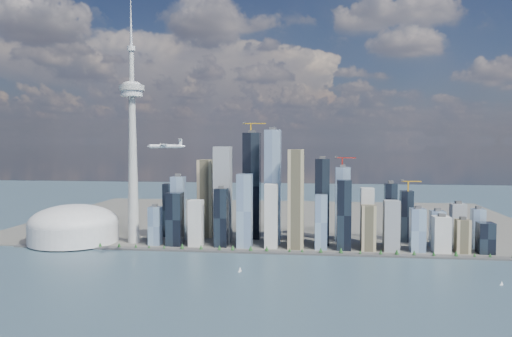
# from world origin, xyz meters

# --- Properties ---
(ground) EXTENTS (4000.00, 4000.00, 0.00)m
(ground) POSITION_xyz_m (0.00, 0.00, 0.00)
(ground) COLOR #2F4452
(ground) RESTS_ON ground
(seawall) EXTENTS (1100.00, 22.00, 4.00)m
(seawall) POSITION_xyz_m (0.00, 250.00, 2.00)
(seawall) COLOR #383838
(seawall) RESTS_ON ground
(land) EXTENTS (1400.00, 900.00, 3.00)m
(land) POSITION_xyz_m (0.00, 700.00, 1.50)
(land) COLOR #4C4C47
(land) RESTS_ON ground
(shoreline_trees) EXTENTS (960.53, 7.20, 8.80)m
(shoreline_trees) POSITION_xyz_m (0.00, 250.00, 8.78)
(shoreline_trees) COLOR #3F2D1E
(shoreline_trees) RESTS_ON seawall
(skyscraper_cluster) EXTENTS (736.00, 142.00, 277.94)m
(skyscraper_cluster) POSITION_xyz_m (59.61, 336.81, 86.68)
(skyscraper_cluster) COLOR black
(skyscraper_cluster) RESTS_ON land
(needle_tower) EXTENTS (56.00, 56.00, 550.50)m
(needle_tower) POSITION_xyz_m (-300.00, 310.00, 235.84)
(needle_tower) COLOR #9A9995
(needle_tower) RESTS_ON land
(dome_stadium) EXTENTS (200.00, 200.00, 86.00)m
(dome_stadium) POSITION_xyz_m (-440.00, 300.00, 39.44)
(dome_stadium) COLOR #B9B9B9
(dome_stadium) RESTS_ON land
(airplane) EXTENTS (69.53, 61.94, 17.12)m
(airplane) POSITION_xyz_m (-160.75, 115.06, 226.64)
(airplane) COLOR silver
(airplane) RESTS_ON ground
(sailboat_west) EXTENTS (6.68, 4.15, 9.58)m
(sailboat_west) POSITION_xyz_m (-19.94, 94.12, 3.07)
(sailboat_west) COLOR silver
(sailboat_west) RESTS_ON ground
(sailboat_east) EXTENTS (5.92, 1.83, 8.22)m
(sailboat_east) POSITION_xyz_m (416.61, 63.14, 2.64)
(sailboat_east) COLOR silver
(sailboat_east) RESTS_ON ground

